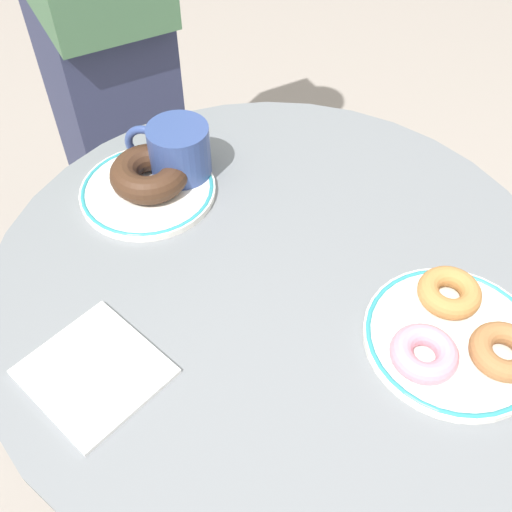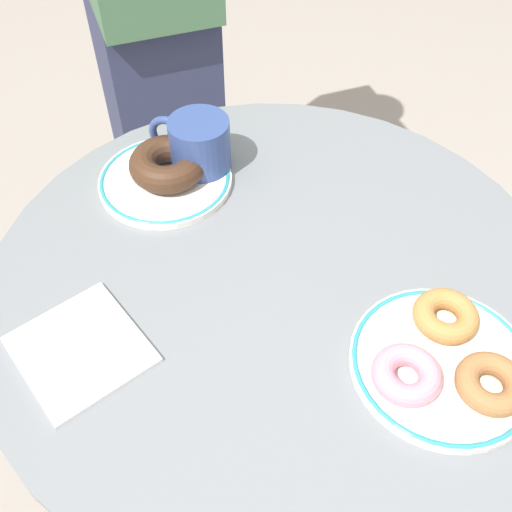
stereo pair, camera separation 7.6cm
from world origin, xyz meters
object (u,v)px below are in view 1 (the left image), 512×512
Objects in this scene: plate_right at (453,339)px; donut_cinnamon at (504,351)px; coffee_mug at (177,152)px; person_figure at (93,17)px; cafe_table at (272,375)px; donut_pink_frosted at (424,354)px; plate_left at (148,190)px; donut_old_fashioned at (449,292)px; paper_napkin at (94,372)px; donut_chocolate at (149,173)px.

plate_right is 2.73× the size of donut_cinnamon.
person_figure reaches higher than coffee_mug.
cafe_table is 0.79m from person_figure.
donut_pink_frosted is at bearing -145.73° from donut_cinnamon.
donut_pink_frosted is (0.45, -0.06, 0.02)m from plate_left.
donut_old_fashioned is (-0.03, 0.05, 0.02)m from plate_right.
plate_left is at bearing 179.11° from plate_right.
person_figure is at bearing 155.68° from donut_pink_frosted.
donut_old_fashioned is 0.43m from coffee_mug.
coffee_mug is (-0.12, 0.32, 0.04)m from paper_napkin.
cafe_table is 5.43× the size of paper_napkin.
donut_pink_frosted is at bearing -85.88° from donut_old_fashioned.
person_figure is at bearing 161.18° from donut_old_fashioned.
paper_napkin is at bearing -62.20° from plate_left.
paper_napkin is (-0.31, -0.21, -0.02)m from donut_pink_frosted.
donut_cinnamon reaches higher than plate_left.
donut_old_fashioned is at bearing 119.69° from plate_right.
plate_left is 0.94× the size of plate_right.
paper_napkin is at bearing -145.80° from donut_cinnamon.
plate_right is (0.23, 0.02, 0.28)m from cafe_table.
coffee_mug is at bearing 171.94° from plate_right.
paper_napkin is (-0.38, -0.26, -0.02)m from donut_cinnamon.
coffee_mug reaches higher than plate_right.
donut_old_fashioned reaches higher than plate_left.
donut_pink_frosted is (0.45, -0.07, -0.01)m from donut_chocolate.
person_figure is (-0.93, 0.34, -0.01)m from donut_cinnamon.
donut_cinnamon is (0.29, 0.02, 0.30)m from cafe_table.
plate_left is at bearing 179.20° from donut_cinnamon.
donut_old_fashioned is 0.10m from donut_pink_frosted.
coffee_mug reaches higher than paper_napkin.
donut_pink_frosted reaches higher than plate_right.
person_figure is at bearing 141.29° from plate_left.
donut_cinnamon is 0.61× the size of coffee_mug.
donut_chocolate reaches higher than donut_cinnamon.
plate_left is at bearing -93.28° from donut_chocolate.
cafe_table is 0.39m from coffee_mug.
coffee_mug reaches higher than donut_cinnamon.
donut_cinnamon is 0.54× the size of paper_napkin.
paper_napkin is 0.35m from coffee_mug.
donut_cinnamon is 0.99m from person_figure.
plate_right is at bearing 68.55° from donut_pink_frosted.
person_figure reaches higher than plate_left.
donut_old_fashioned is at bearing -2.26° from coffee_mug.
person_figure is at bearing 151.24° from cafe_table.
donut_pink_frosted is at bearing 34.19° from paper_napkin.
donut_old_fashioned is at bearing 45.62° from paper_napkin.
donut_pink_frosted is (0.21, -0.03, 0.30)m from cafe_table.
donut_pink_frosted is 0.37m from paper_napkin.
plate_right reaches higher than cafe_table.
coffee_mug is at bearing 159.69° from cafe_table.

